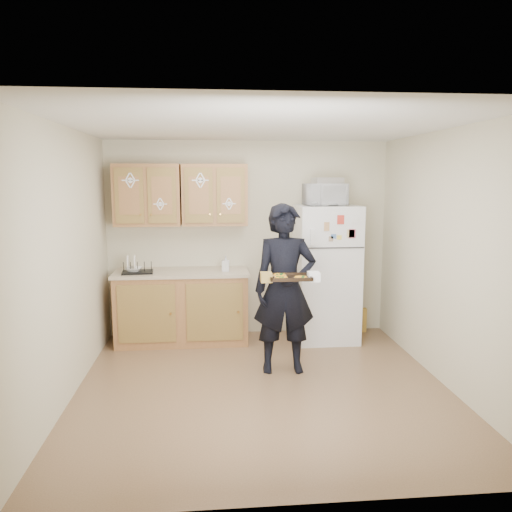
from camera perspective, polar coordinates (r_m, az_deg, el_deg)
The scene contains 22 objects.
floor at distance 5.06m, azimuth 0.76°, elevation -14.74°, with size 3.60×3.60×0.00m, color brown.
ceiling at distance 4.66m, azimuth 0.82°, elevation 14.70°, with size 3.60×3.60×0.00m, color silver.
wall_back at distance 6.48m, azimuth -0.89°, elevation 1.96°, with size 3.60×0.04×2.50m, color beige.
wall_front at distance 2.96m, azimuth 4.49°, elevation -6.33°, with size 3.60×0.04×2.50m, color beige.
wall_left at distance 4.86m, azimuth -20.84°, elevation -0.91°, with size 0.04×3.60×2.50m, color beige.
wall_right at distance 5.21m, azimuth 20.89°, elevation -0.29°, with size 0.04×3.60×2.50m, color beige.
refrigerator at distance 6.32m, azimuth 8.00°, elevation -1.96°, with size 0.75×0.70×1.70m, color white.
base_cabinet at distance 6.31m, azimuth -8.41°, elevation -5.91°, with size 1.60×0.60×0.86m, color brown.
countertop at distance 6.21m, azimuth -8.50°, elevation -1.89°, with size 1.64×0.64×0.04m, color #B5A78B.
upper_cab_left at distance 6.28m, azimuth -12.31°, elevation 6.81°, with size 0.80×0.33×0.75m, color brown.
upper_cab_right at distance 6.23m, azimuth -4.75°, elevation 6.97°, with size 0.80×0.33×0.75m, color brown.
cereal_box at distance 6.84m, azimuth 11.65°, elevation -7.18°, with size 0.20×0.07×0.32m, color #EEDE54.
person at distance 5.21m, azimuth 3.30°, elevation -3.78°, with size 0.65×0.42×1.77m, color black.
baking_tray at distance 4.89m, azimuth 3.91°, elevation -2.51°, with size 0.41×0.30×0.04m, color black.
pizza_front_left at distance 4.80m, azimuth 2.90°, elevation -2.50°, with size 0.14×0.14×0.02m, color gold.
pizza_front_right at distance 4.83m, azimuth 5.14°, elevation -2.46°, with size 0.14×0.14×0.02m, color gold.
pizza_back_left at distance 4.94m, azimuth 2.71°, elevation -2.19°, with size 0.14×0.14×0.02m, color gold.
microwave at distance 6.16m, azimuth 7.89°, elevation 6.97°, with size 0.48×0.33×0.27m, color white.
foil_pan at distance 6.19m, azimuth 8.16°, elevation 8.54°, with size 0.34×0.24×0.07m, color silver.
dish_rack at distance 6.17m, azimuth -13.39°, elevation -1.22°, with size 0.36×0.27×0.14m, color black.
bowl at distance 6.18m, azimuth -13.78°, elevation -1.50°, with size 0.20×0.20×0.05m, color white.
soap_bottle at distance 6.13m, azimuth -3.49°, elevation -0.85°, with size 0.09×0.09×0.19m, color white.
Camera 1 is at (-0.49, -4.61, 2.02)m, focal length 35.00 mm.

